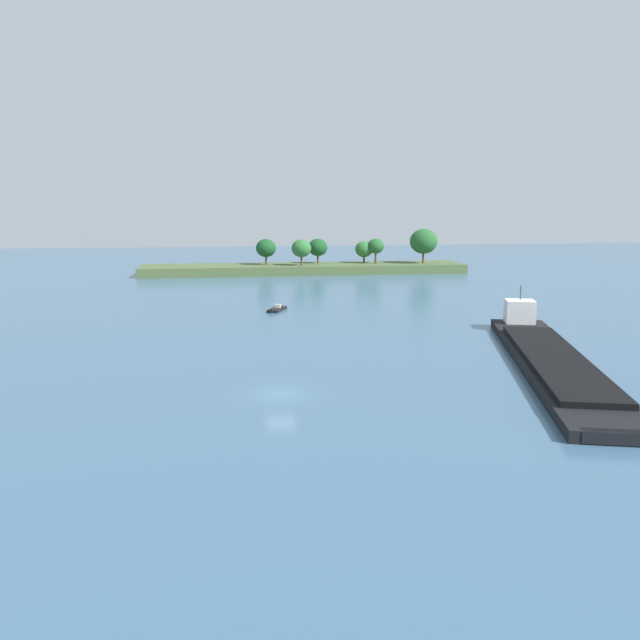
% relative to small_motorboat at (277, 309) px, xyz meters
% --- Properties ---
extents(ground_plane, '(400.00, 400.00, 0.00)m').
position_rel_small_motorboat_xyz_m(ground_plane, '(-3.47, -42.96, -0.22)').
color(ground_plane, '#3D607F').
extents(treeline_island, '(73.38, 13.17, 9.98)m').
position_rel_small_motorboat_xyz_m(treeline_island, '(13.87, 53.16, 2.00)').
color(treeline_island, '#4C6038').
rests_on(treeline_island, ground).
extents(small_motorboat, '(3.32, 4.79, 0.89)m').
position_rel_small_motorboat_xyz_m(small_motorboat, '(0.00, 0.00, 0.00)').
color(small_motorboat, black).
rests_on(small_motorboat, ground).
extents(cargo_barge, '(18.14, 42.30, 5.50)m').
position_rel_small_motorboat_xyz_m(cargo_barge, '(23.22, -36.56, 0.55)').
color(cargo_barge, black).
rests_on(cargo_barge, ground).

